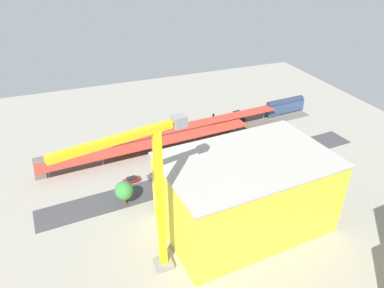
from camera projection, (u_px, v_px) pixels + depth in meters
name	position (u px, v px, depth m)	size (l,w,h in m)	color
ground_plane	(210.00, 166.00, 108.27)	(160.40, 160.40, 0.00)	#9E998C
rail_bed	(186.00, 135.00, 125.30)	(100.25, 13.20, 0.01)	#665E54
street_asphalt	(215.00, 172.00, 105.45)	(100.25, 9.00, 0.01)	#424244
track_rails	(186.00, 134.00, 125.21)	(99.98, 14.20, 0.12)	#9E9EA8
platform_canopy_near	(151.00, 144.00, 112.25)	(68.88, 10.47, 4.04)	#C63D2D
platform_canopy_far	(196.00, 124.00, 122.80)	(63.78, 9.34, 4.52)	#C63D2D
locomotive	(227.00, 119.00, 131.89)	(14.82, 3.75, 5.07)	black
passenger_coach	(285.00, 106.00, 138.89)	(16.73, 4.05, 6.15)	black
parked_car_0	(263.00, 153.00, 113.15)	(4.39, 2.00, 1.69)	black
parked_car_1	(244.00, 157.00, 111.23)	(4.21, 2.01, 1.65)	black
parked_car_2	(220.00, 161.00, 109.19)	(4.57, 2.06, 1.66)	black
parked_car_3	(200.00, 166.00, 106.61)	(4.70, 2.10, 1.62)	black
parked_car_4	(177.00, 170.00, 104.80)	(4.55, 2.19, 1.77)	black
parked_car_5	(156.00, 176.00, 102.57)	(4.78, 2.11, 1.63)	black
parked_car_6	(132.00, 180.00, 100.74)	(4.72, 2.21, 1.58)	black
construction_building	(246.00, 193.00, 82.17)	(37.01, 23.42, 18.01)	yellow
construction_roof_slab	(249.00, 160.00, 77.54)	(37.61, 24.02, 0.40)	#B7B2A8
tower_crane	(152.00, 194.00, 64.85)	(23.32, 6.66, 33.77)	gray
box_truck_0	(205.00, 182.00, 98.04)	(10.44, 3.78, 3.56)	black
box_truck_1	(182.00, 188.00, 95.83)	(8.93, 3.44, 3.58)	black
street_tree_0	(124.00, 191.00, 90.59)	(4.85, 4.85, 6.79)	brown
street_tree_1	(212.00, 168.00, 97.29)	(6.30, 6.30, 8.80)	brown
street_tree_2	(279.00, 152.00, 104.86)	(6.11, 6.11, 8.33)	brown
traffic_light	(187.00, 174.00, 96.45)	(0.50, 0.36, 7.22)	#333333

